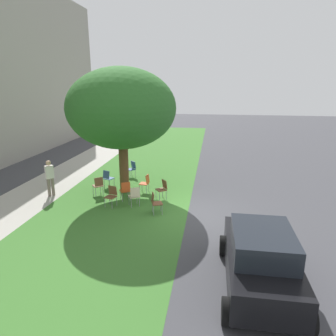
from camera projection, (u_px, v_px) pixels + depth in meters
ground at (193, 214)px, 12.19m from camera, size 80.00×80.00×0.00m
grass_verge at (116, 209)px, 12.65m from camera, size 48.00×6.00×0.01m
sidewalk_strip at (19, 203)px, 13.27m from camera, size 48.00×2.80×0.01m
street_tree at (122, 109)px, 13.67m from camera, size 4.93×4.93×5.79m
chair_0 at (155, 202)px, 12.09m from camera, size 0.53×0.53×0.88m
chair_1 at (125, 189)px, 13.46m from camera, size 0.57×0.57×0.88m
chair_2 at (132, 168)px, 16.88m from camera, size 0.59×0.59×0.88m
chair_3 at (98, 184)px, 14.12m from camera, size 0.59×0.59×0.88m
chair_4 at (145, 182)px, 14.45m from camera, size 0.46×0.46×0.88m
chair_5 at (108, 177)px, 15.20m from camera, size 0.55×0.55×0.88m
chair_6 at (111, 195)px, 12.84m from camera, size 0.52×0.52×0.88m
chair_7 at (162, 188)px, 13.67m from camera, size 0.58×0.58×0.88m
chair_8 at (134, 195)px, 12.79m from camera, size 0.58×0.57×0.88m
parked_car at (260, 258)px, 7.62m from camera, size 3.70×1.92×1.65m
pedestrian_0 at (50, 177)px, 13.93m from camera, size 0.40×0.39×1.69m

